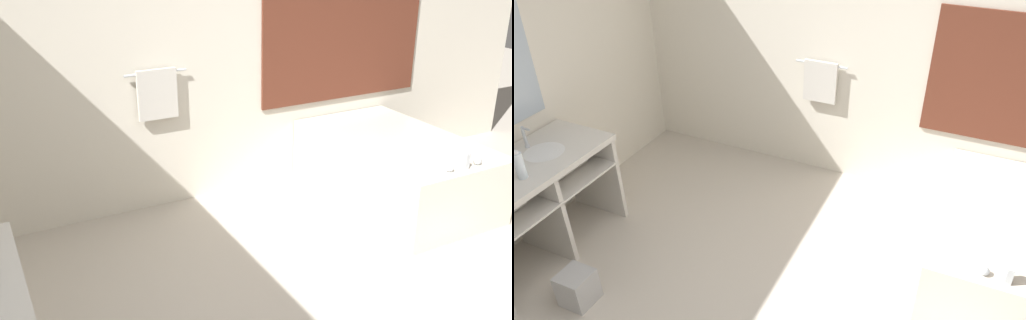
# 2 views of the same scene
# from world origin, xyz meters

# --- Properties ---
(wall_back_with_blinds) EXTENTS (7.40, 0.13, 2.70)m
(wall_back_with_blinds) POSITION_xyz_m (0.05, 2.23, 1.35)
(wall_back_with_blinds) COLOR silver
(wall_back_with_blinds) RESTS_ON ground_plane
(bathtub) EXTENTS (1.02, 1.64, 0.67)m
(bathtub) POSITION_xyz_m (1.50, 1.37, 0.30)
(bathtub) COLOR silver
(bathtub) RESTS_ON ground_plane
(bath_mat) EXTENTS (0.51, 0.66, 0.02)m
(bath_mat) POSITION_xyz_m (1.35, 0.10, 0.01)
(bath_mat) COLOR white
(bath_mat) RESTS_ON ground_plane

